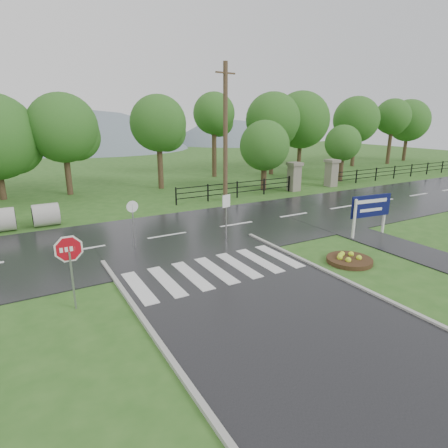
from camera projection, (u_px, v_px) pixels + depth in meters
ground at (305, 336)px, 10.07m from camera, size 120.00×120.00×0.00m
main_road at (167, 236)px, 18.41m from camera, size 90.00×8.00×0.04m
walkway at (386, 243)px, 17.46m from camera, size 2.20×11.00×0.04m
crosswalk at (216, 270)px, 14.22m from camera, size 6.50×2.80×0.02m
pillar_west at (294, 176)px, 29.29m from camera, size 1.00×1.00×2.24m
pillar_east at (331, 172)px, 31.20m from camera, size 1.00×1.00×2.24m
fence_west at (237, 188)px, 26.91m from camera, size 9.58×0.08×1.20m
fence_east at (412, 169)px, 36.45m from camera, size 20.58×0.08×1.20m
hills at (80, 234)px, 70.25m from camera, size 102.00×48.00×48.00m
treeline at (115, 188)px, 30.56m from camera, size 83.20×5.20×10.00m
stop_sign at (69, 255)px, 11.03m from camera, size 1.11×0.07×2.50m
estate_billboard at (371, 208)px, 18.12m from camera, size 2.34×0.34×2.05m
flower_bed at (349, 259)px, 15.07m from camera, size 1.81×1.81×0.36m
reg_sign_small at (226, 208)px, 17.46m from camera, size 0.48×0.15×2.20m
reg_sign_round at (133, 219)px, 16.25m from camera, size 0.51×0.06×2.20m
utility_pole_east at (225, 133)px, 24.81m from camera, size 1.60×0.40×9.04m
entrance_tree_left at (265, 146)px, 29.02m from camera, size 3.87×3.87×5.43m
entrance_tree_right at (343, 143)px, 33.11m from camera, size 3.15×3.15×4.99m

